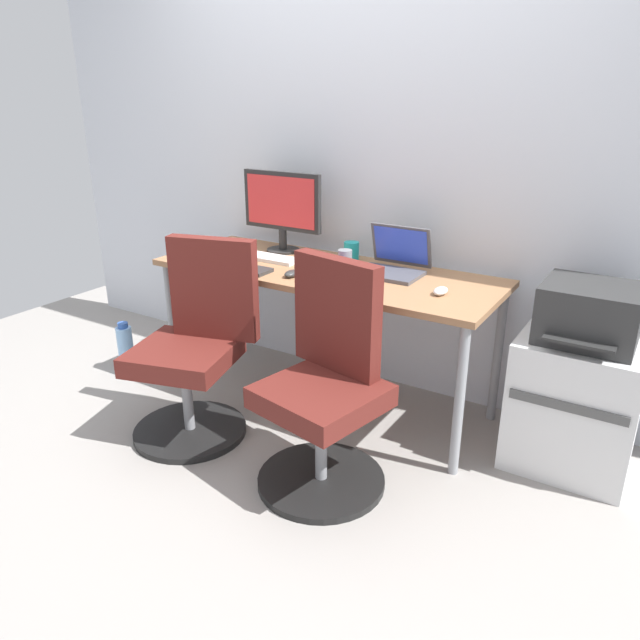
{
  "coord_description": "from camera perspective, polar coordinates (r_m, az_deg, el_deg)",
  "views": [
    {
      "loc": [
        1.49,
        -2.45,
        1.56
      ],
      "look_at": [
        0.0,
        -0.05,
        0.47
      ],
      "focal_mm": 33.55,
      "sensor_mm": 36.0,
      "label": 1
    }
  ],
  "objects": [
    {
      "name": "ground_plane",
      "position": [
        3.26,
        0.47,
        -7.5
      ],
      "size": [
        5.28,
        5.28,
        0.0
      ],
      "primitive_type": "plane",
      "color": "gray"
    },
    {
      "name": "desktop_monitor",
      "position": [
        3.28,
        -3.65,
        10.8
      ],
      "size": [
        0.48,
        0.18,
        0.43
      ],
      "color": "#262626",
      "rests_on": "desk"
    },
    {
      "name": "water_bottle_on_floor",
      "position": [
        3.68,
        -18.04,
        -2.62
      ],
      "size": [
        0.09,
        0.09,
        0.31
      ],
      "color": "#8CBFF2",
      "rests_on": "ground"
    },
    {
      "name": "mouse_by_laptop",
      "position": [
        2.66,
        11.43,
        2.74
      ],
      "size": [
        0.06,
        0.1,
        0.03
      ],
      "primitive_type": "ellipsoid",
      "color": "silver",
      "rests_on": "desk"
    },
    {
      "name": "desk",
      "position": [
        3.0,
        0.5,
        3.67
      ],
      "size": [
        1.75,
        0.65,
        0.73
      ],
      "color": "#996B47",
      "rests_on": "ground"
    },
    {
      "name": "keyboard_by_laptop",
      "position": [
        3.17,
        -4.83,
        5.94
      ],
      "size": [
        0.34,
        0.12,
        0.02
      ],
      "primitive_type": "cube",
      "color": "silver",
      "rests_on": "desk"
    },
    {
      "name": "keyboard_by_monitor",
      "position": [
        3.01,
        -7.71,
        4.97
      ],
      "size": [
        0.34,
        0.12,
        0.02
      ],
      "primitive_type": "cube",
      "color": "#2D2D2D",
      "rests_on": "desk"
    },
    {
      "name": "coffee_mug",
      "position": [
        3.16,
        3.01,
        6.62
      ],
      "size": [
        0.08,
        0.08,
        0.09
      ],
      "primitive_type": "cylinder",
      "color": "teal",
      "rests_on": "desk"
    },
    {
      "name": "mouse_by_monitor",
      "position": [
        2.86,
        -2.71,
        4.45
      ],
      "size": [
        0.06,
        0.1,
        0.03
      ],
      "primitive_type": "ellipsoid",
      "color": "#2D2D2D",
      "rests_on": "desk"
    },
    {
      "name": "pen_cup",
      "position": [
        2.95,
        2.39,
        5.7
      ],
      "size": [
        0.07,
        0.07,
        0.1
      ],
      "primitive_type": "cylinder",
      "color": "slate",
      "rests_on": "desk"
    },
    {
      "name": "notebook",
      "position": [
        2.79,
        0.76,
        3.96
      ],
      "size": [
        0.21,
        0.15,
        0.03
      ],
      "primitive_type": "cube",
      "color": "purple",
      "rests_on": "desk"
    },
    {
      "name": "office_chair_left",
      "position": [
        2.86,
        -11.8,
        -2.82
      ],
      "size": [
        0.54,
        0.54,
        0.94
      ],
      "color": "black",
      "rests_on": "ground"
    },
    {
      "name": "printer",
      "position": [
        2.67,
        24.34,
        0.58
      ],
      "size": [
        0.38,
        0.4,
        0.24
      ],
      "color": "#2D2D2D",
      "rests_on": "side_cabinet"
    },
    {
      "name": "back_wall",
      "position": [
        3.23,
        4.44,
        16.37
      ],
      "size": [
        4.4,
        0.04,
        2.6
      ],
      "primitive_type": "cube",
      "color": "silver",
      "rests_on": "ground"
    },
    {
      "name": "office_chair_right",
      "position": [
        2.46,
        0.63,
        -6.47
      ],
      "size": [
        0.54,
        0.54,
        0.94
      ],
      "color": "black",
      "rests_on": "ground"
    },
    {
      "name": "open_laptop",
      "position": [
        2.94,
        7.02,
        5.54
      ],
      "size": [
        0.31,
        0.28,
        0.22
      ],
      "color": "#4C4C51",
      "rests_on": "desk"
    },
    {
      "name": "side_cabinet",
      "position": [
        2.83,
        23.09,
        -7.31
      ],
      "size": [
        0.5,
        0.45,
        0.59
      ],
      "color": "silver",
      "rests_on": "ground"
    }
  ]
}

